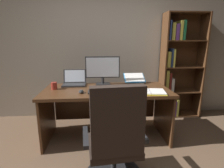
# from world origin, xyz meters

# --- Properties ---
(wall_back) EXTENTS (5.33, 0.12, 2.63)m
(wall_back) POSITION_xyz_m (0.00, 2.00, 1.31)
(wall_back) COLOR #A89E8E
(wall_back) RESTS_ON ground
(desk) EXTENTS (1.79, 0.81, 0.76)m
(desk) POSITION_xyz_m (0.01, 1.11, 0.56)
(desk) COLOR #4C2D19
(desk) RESTS_ON ground
(bookshelf) EXTENTS (0.76, 0.32, 1.92)m
(bookshelf) POSITION_xyz_m (1.37, 1.77, 0.91)
(bookshelf) COLOR #4C2D19
(bookshelf) RESTS_ON ground
(office_chair) EXTENTS (0.64, 0.60, 1.06)m
(office_chair) POSITION_xyz_m (0.04, 0.11, 0.45)
(office_chair) COLOR #232326
(office_chair) RESTS_ON ground
(monitor) EXTENTS (0.53, 0.16, 0.44)m
(monitor) POSITION_xyz_m (-0.03, 1.31, 0.99)
(monitor) COLOR #232326
(monitor) RESTS_ON desk
(laptop) EXTENTS (0.35, 0.29, 0.23)m
(laptop) POSITION_xyz_m (-0.48, 1.31, 0.81)
(laptop) COLOR #232326
(laptop) RESTS_ON desk
(keyboard) EXTENTS (0.42, 0.15, 0.02)m
(keyboard) POSITION_xyz_m (-0.03, 0.86, 0.77)
(keyboard) COLOR #232326
(keyboard) RESTS_ON desk
(computer_mouse) EXTENTS (0.06, 0.10, 0.04)m
(computer_mouse) POSITION_xyz_m (-0.33, 0.86, 0.78)
(computer_mouse) COLOR #232326
(computer_mouse) RESTS_ON desk
(reading_stand_with_book) EXTENTS (0.33, 0.28, 0.15)m
(reading_stand_with_book) POSITION_xyz_m (0.49, 1.38, 0.83)
(reading_stand_with_book) COLOR #232326
(reading_stand_with_book) RESTS_ON desk
(open_binder) EXTENTS (0.44, 0.35, 0.02)m
(open_binder) POSITION_xyz_m (0.58, 0.81, 0.77)
(open_binder) COLOR yellow
(open_binder) RESTS_ON desk
(notepad) EXTENTS (0.16, 0.22, 0.01)m
(notepad) POSITION_xyz_m (0.26, 1.05, 0.76)
(notepad) COLOR white
(notepad) RESTS_ON desk
(pen) EXTENTS (0.13, 0.05, 0.01)m
(pen) POSITION_xyz_m (0.28, 1.05, 0.77)
(pen) COLOR black
(pen) RESTS_ON notepad
(coffee_mug) EXTENTS (0.08, 0.08, 0.10)m
(coffee_mug) POSITION_xyz_m (-0.73, 1.08, 0.81)
(coffee_mug) COLOR maroon
(coffee_mug) RESTS_ON desk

